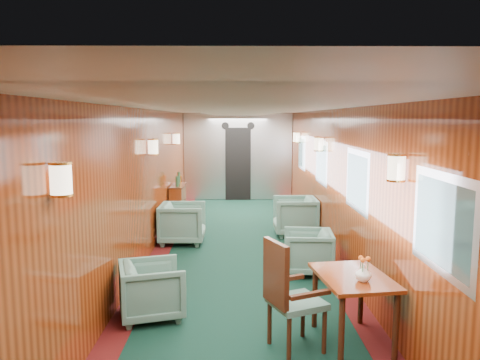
{
  "coord_description": "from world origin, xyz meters",
  "views": [
    {
      "loc": [
        -0.1,
        -6.98,
        2.25
      ],
      "look_at": [
        0.0,
        1.36,
        1.15
      ],
      "focal_mm": 35.0,
      "sensor_mm": 36.0,
      "label": 1
    }
  ],
  "objects_px": {
    "credenza": "(178,203)",
    "armchair_right_far": "(295,216)",
    "armchair_right_near": "(308,252)",
    "dining_table": "(353,286)",
    "side_chair": "(287,292)",
    "armchair_left_far": "(183,223)",
    "armchair_left_near": "(152,290)"
  },
  "relations": [
    {
      "from": "side_chair",
      "to": "armchair_right_far",
      "type": "relative_size",
      "value": 1.35
    },
    {
      "from": "dining_table",
      "to": "armchair_right_far",
      "type": "relative_size",
      "value": 1.24
    },
    {
      "from": "credenza",
      "to": "dining_table",
      "type": "bearing_deg",
      "value": -66.69
    },
    {
      "from": "side_chair",
      "to": "armchair_left_far",
      "type": "xyz_separation_m",
      "value": [
        -1.45,
        4.0,
        -0.23
      ]
    },
    {
      "from": "armchair_right_far",
      "to": "dining_table",
      "type": "bearing_deg",
      "value": 0.32
    },
    {
      "from": "armchair_left_near",
      "to": "armchair_left_far",
      "type": "height_order",
      "value": "armchair_left_far"
    },
    {
      "from": "armchair_right_far",
      "to": "armchair_left_far",
      "type": "bearing_deg",
      "value": -74.77
    },
    {
      "from": "dining_table",
      "to": "side_chair",
      "type": "height_order",
      "value": "side_chair"
    },
    {
      "from": "side_chair",
      "to": "armchair_left_far",
      "type": "relative_size",
      "value": 1.37
    },
    {
      "from": "armchair_left_far",
      "to": "armchair_right_near",
      "type": "xyz_separation_m",
      "value": [
        2.01,
        -1.7,
        -0.05
      ]
    },
    {
      "from": "credenza",
      "to": "armchair_left_far",
      "type": "relative_size",
      "value": 1.35
    },
    {
      "from": "dining_table",
      "to": "armchair_right_far",
      "type": "distance_m",
      "value": 4.42
    },
    {
      "from": "armchair_left_far",
      "to": "side_chair",
      "type": "bearing_deg",
      "value": -159.22
    },
    {
      "from": "armchair_right_far",
      "to": "credenza",
      "type": "bearing_deg",
      "value": -116.39
    },
    {
      "from": "dining_table",
      "to": "side_chair",
      "type": "bearing_deg",
      "value": -174.32
    },
    {
      "from": "side_chair",
      "to": "armchair_right_near",
      "type": "distance_m",
      "value": 2.38
    },
    {
      "from": "credenza",
      "to": "armchair_right_near",
      "type": "xyz_separation_m",
      "value": [
        2.31,
        -3.48,
        -0.1
      ]
    },
    {
      "from": "armchair_left_near",
      "to": "armchair_right_far",
      "type": "bearing_deg",
      "value": -45.14
    },
    {
      "from": "credenza",
      "to": "armchair_right_far",
      "type": "xyz_separation_m",
      "value": [
        2.41,
        -1.21,
        -0.05
      ]
    },
    {
      "from": "credenza",
      "to": "armchair_left_near",
      "type": "xyz_separation_m",
      "value": [
        0.3,
        -4.98,
        -0.1
      ]
    },
    {
      "from": "armchair_left_near",
      "to": "armchair_right_near",
      "type": "xyz_separation_m",
      "value": [
        2.01,
        1.5,
        -0.0
      ]
    },
    {
      "from": "armchair_left_far",
      "to": "armchair_left_near",
      "type": "bearing_deg",
      "value": -179.1
    },
    {
      "from": "credenza",
      "to": "armchair_right_near",
      "type": "distance_m",
      "value": 4.18
    },
    {
      "from": "side_chair",
      "to": "credenza",
      "type": "height_order",
      "value": "side_chair"
    },
    {
      "from": "armchair_left_near",
      "to": "armchair_right_far",
      "type": "height_order",
      "value": "armchair_right_far"
    },
    {
      "from": "armchair_left_near",
      "to": "armchair_right_near",
      "type": "bearing_deg",
      "value": -69.18
    },
    {
      "from": "credenza",
      "to": "armchair_right_far",
      "type": "height_order",
      "value": "credenza"
    },
    {
      "from": "side_chair",
      "to": "armchair_right_far",
      "type": "distance_m",
      "value": 4.62
    },
    {
      "from": "armchair_right_near",
      "to": "dining_table",
      "type": "bearing_deg",
      "value": 7.5
    },
    {
      "from": "armchair_right_near",
      "to": "armchair_right_far",
      "type": "height_order",
      "value": "armchair_right_far"
    },
    {
      "from": "credenza",
      "to": "armchair_right_near",
      "type": "height_order",
      "value": "credenza"
    },
    {
      "from": "dining_table",
      "to": "armchair_left_near",
      "type": "distance_m",
      "value": 2.23
    }
  ]
}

